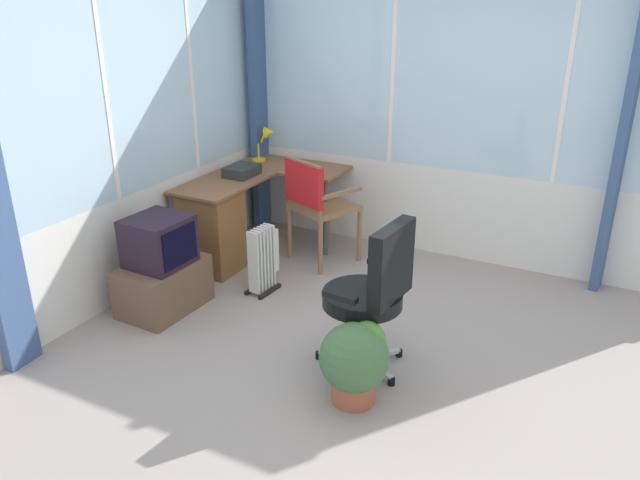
# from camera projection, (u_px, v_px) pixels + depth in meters

# --- Properties ---
(ground) EXTENTS (4.81, 5.22, 0.06)m
(ground) POSITION_uv_depth(u_px,v_px,m) (378.00, 367.00, 4.02)
(ground) COLOR gray
(north_window_panel) EXTENTS (3.81, 0.07, 2.76)m
(north_window_panel) POSITION_uv_depth(u_px,v_px,m) (106.00, 121.00, 4.38)
(north_window_panel) COLOR silver
(north_window_panel) RESTS_ON ground
(east_window_panel) EXTENTS (0.07, 4.22, 2.76)m
(east_window_panel) POSITION_uv_depth(u_px,v_px,m) (473.00, 103.00, 5.07)
(east_window_panel) COLOR silver
(east_window_panel) RESTS_ON ground
(curtain_corner) EXTENTS (0.24, 0.07, 2.66)m
(curtain_corner) POSITION_uv_depth(u_px,v_px,m) (258.00, 93.00, 5.83)
(curtain_corner) COLOR #3A5381
(curtain_corner) RESTS_ON ground
(curtain_east_far) EXTENTS (0.25, 0.10, 2.66)m
(curtain_east_far) POSITION_uv_depth(u_px,v_px,m) (626.00, 124.00, 4.53)
(curtain_east_far) COLOR #3A5381
(curtain_east_far) RESTS_ON ground
(desk) EXTENTS (1.43, 1.04, 0.73)m
(desk) POSITION_uv_depth(u_px,v_px,m) (219.00, 222.00, 5.26)
(desk) COLOR brown
(desk) RESTS_ON ground
(desk_lamp) EXTENTS (0.23, 0.19, 0.32)m
(desk_lamp) POSITION_uv_depth(u_px,v_px,m) (267.00, 139.00, 5.85)
(desk_lamp) COLOR yellow
(desk_lamp) RESTS_ON desk
(tv_remote) EXTENTS (0.08, 0.16, 0.02)m
(tv_remote) POSITION_uv_depth(u_px,v_px,m) (304.00, 165.00, 5.69)
(tv_remote) COLOR black
(tv_remote) RESTS_ON desk
(paper_tray) EXTENTS (0.30, 0.23, 0.09)m
(paper_tray) POSITION_uv_depth(u_px,v_px,m) (242.00, 171.00, 5.40)
(paper_tray) COLOR #282C2D
(paper_tray) RESTS_ON desk
(wooden_armchair) EXTENTS (0.64, 0.63, 0.94)m
(wooden_armchair) POSITION_uv_depth(u_px,v_px,m) (313.00, 197.00, 5.23)
(wooden_armchair) COLOR #8C6442
(wooden_armchair) RESTS_ON ground
(office_chair) EXTENTS (0.61, 0.58, 1.00)m
(office_chair) POSITION_uv_depth(u_px,v_px,m) (374.00, 288.00, 3.73)
(office_chair) COLOR #B7B7BF
(office_chair) RESTS_ON ground
(tv_on_stand) EXTENTS (0.66, 0.46, 0.73)m
(tv_on_stand) POSITION_uv_depth(u_px,v_px,m) (162.00, 269.00, 4.57)
(tv_on_stand) COLOR brown
(tv_on_stand) RESTS_ON ground
(space_heater) EXTENTS (0.32, 0.19, 0.54)m
(space_heater) POSITION_uv_depth(u_px,v_px,m) (264.00, 259.00, 4.87)
(space_heater) COLOR silver
(space_heater) RESTS_ON ground
(potted_plant) EXTENTS (0.41, 0.41, 0.50)m
(potted_plant) POSITION_uv_depth(u_px,v_px,m) (356.00, 359.00, 3.55)
(potted_plant) COLOR #A7553A
(potted_plant) RESTS_ON ground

